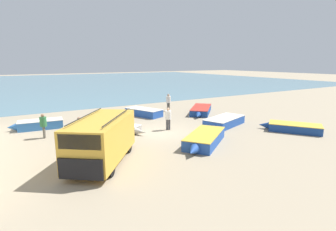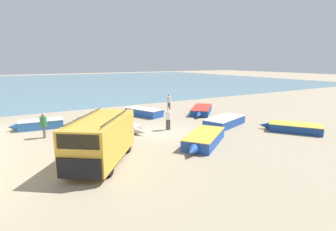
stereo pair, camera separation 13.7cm
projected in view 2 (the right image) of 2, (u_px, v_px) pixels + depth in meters
The scene contains 14 objects.
ground_plane at pixel (162, 132), 18.56m from camera, with size 200.00×200.00×0.00m, color gray.
sea_water at pixel (54, 83), 62.23m from camera, with size 120.00×80.00×0.01m, color slate.
parked_van at pixel (101, 138), 12.83m from camera, with size 4.67×5.28×2.37m.
fishing_rowboat_0 at pixel (201, 110), 25.29m from camera, with size 4.50×4.54×0.60m.
fishing_rowboat_1 at pixel (115, 127), 19.01m from camera, with size 3.23×4.92×0.52m.
fishing_rowboat_2 at pixel (225, 121), 20.54m from camera, with size 4.72×2.85×0.66m.
fishing_rowboat_3 at pixel (143, 112), 24.23m from camera, with size 2.64×4.30×0.68m.
fishing_rowboat_4 at pixel (293, 128), 18.70m from camera, with size 3.25×4.04×0.58m.
fishing_rowboat_5 at pixel (39, 124), 19.52m from camera, with size 3.78×1.61×0.66m.
fishing_rowboat_6 at pixel (204, 139), 15.77m from camera, with size 4.59×3.74×0.67m.
fisherman_0 at pixel (168, 117), 19.05m from camera, with size 0.43×0.43×1.65m.
fisherman_1 at pixel (43, 123), 17.05m from camera, with size 0.42×0.42×1.62m.
fisherman_2 at pixel (169, 101), 26.37m from camera, with size 0.45×0.45×1.73m.
fisherman_3 at pixel (79, 128), 15.91m from camera, with size 0.43×0.43×1.64m.
Camera 2 is at (-8.84, -15.61, 4.93)m, focal length 28.00 mm.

